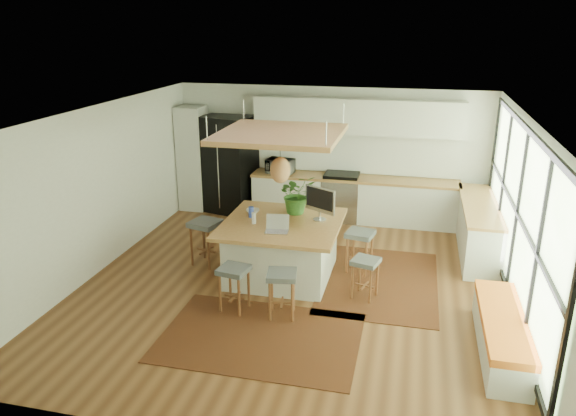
% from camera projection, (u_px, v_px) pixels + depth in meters
% --- Properties ---
extents(floor, '(7.00, 7.00, 0.00)m').
position_uv_depth(floor, '(293.00, 284.00, 8.67)').
color(floor, '#532E17').
rests_on(floor, ground).
extents(ceiling, '(7.00, 7.00, 0.00)m').
position_uv_depth(ceiling, '(294.00, 114.00, 7.80)').
color(ceiling, white).
rests_on(ceiling, ground).
extents(wall_back, '(6.50, 0.00, 6.50)m').
position_uv_depth(wall_back, '(330.00, 152.00, 11.46)').
color(wall_back, silver).
rests_on(wall_back, ground).
extents(wall_front, '(6.50, 0.00, 6.50)m').
position_uv_depth(wall_front, '(209.00, 322.00, 5.01)').
color(wall_front, silver).
rests_on(wall_front, ground).
extents(wall_left, '(0.00, 7.00, 7.00)m').
position_uv_depth(wall_left, '(100.00, 189.00, 8.94)').
color(wall_left, silver).
rests_on(wall_left, ground).
extents(wall_right, '(0.00, 7.00, 7.00)m').
position_uv_depth(wall_right, '(523.00, 221.00, 7.53)').
color(wall_right, silver).
rests_on(wall_right, ground).
extents(window_wall, '(0.10, 6.20, 2.60)m').
position_uv_depth(window_wall, '(521.00, 218.00, 7.52)').
color(window_wall, black).
rests_on(window_wall, wall_right).
extents(pantry, '(0.55, 0.60, 2.25)m').
position_uv_depth(pantry, '(193.00, 158.00, 11.88)').
color(pantry, silver).
rests_on(pantry, floor).
extents(back_counter_base, '(4.20, 0.60, 0.88)m').
position_uv_depth(back_counter_base, '(353.00, 200.00, 11.34)').
color(back_counter_base, silver).
rests_on(back_counter_base, floor).
extents(back_counter_top, '(4.24, 0.64, 0.05)m').
position_uv_depth(back_counter_top, '(354.00, 179.00, 11.19)').
color(back_counter_top, '#946234').
rests_on(back_counter_top, back_counter_base).
extents(backsplash, '(4.20, 0.02, 0.80)m').
position_uv_depth(backsplash, '(356.00, 154.00, 11.32)').
color(backsplash, white).
rests_on(backsplash, wall_back).
extents(upper_cabinets, '(4.20, 0.34, 0.70)m').
position_uv_depth(upper_cabinets, '(357.00, 116.00, 10.91)').
color(upper_cabinets, silver).
rests_on(upper_cabinets, wall_back).
extents(range, '(0.76, 0.62, 1.00)m').
position_uv_depth(range, '(341.00, 196.00, 11.37)').
color(range, '#A5A5AA').
rests_on(range, floor).
extents(right_counter_base, '(0.60, 2.50, 0.88)m').
position_uv_depth(right_counter_base, '(478.00, 230.00, 9.73)').
color(right_counter_base, silver).
rests_on(right_counter_base, floor).
extents(right_counter_top, '(0.64, 2.54, 0.05)m').
position_uv_depth(right_counter_top, '(481.00, 205.00, 9.58)').
color(right_counter_top, '#946234').
rests_on(right_counter_top, right_counter_base).
extents(window_bench, '(0.52, 2.00, 0.50)m').
position_uv_depth(window_bench, '(501.00, 334.00, 6.85)').
color(window_bench, silver).
rests_on(window_bench, floor).
extents(ceiling_panel, '(1.86, 1.86, 0.80)m').
position_uv_depth(ceiling_panel, '(280.00, 151.00, 8.44)').
color(ceiling_panel, '#946234').
rests_on(ceiling_panel, ceiling).
extents(rug_near, '(2.60, 1.80, 0.01)m').
position_uv_depth(rug_near, '(260.00, 337.00, 7.23)').
color(rug_near, black).
rests_on(rug_near, floor).
extents(rug_right, '(1.80, 2.60, 0.01)m').
position_uv_depth(rug_right, '(380.00, 281.00, 8.76)').
color(rug_right, black).
rests_on(rug_right, floor).
extents(fridge, '(1.20, 1.03, 2.08)m').
position_uv_depth(fridge, '(229.00, 169.00, 11.79)').
color(fridge, black).
rests_on(fridge, floor).
extents(island, '(1.85, 1.85, 0.93)m').
position_uv_depth(island, '(282.00, 249.00, 8.84)').
color(island, '#946234').
rests_on(island, floor).
extents(stool_near_left, '(0.46, 0.46, 0.67)m').
position_uv_depth(stool_near_left, '(234.00, 287.00, 7.81)').
color(stool_near_left, '#45494C').
rests_on(stool_near_left, floor).
extents(stool_near_right, '(0.47, 0.47, 0.68)m').
position_uv_depth(stool_near_right, '(282.00, 294.00, 7.63)').
color(stool_near_right, '#45494C').
rests_on(stool_near_right, floor).
extents(stool_right_front, '(0.46, 0.46, 0.63)m').
position_uv_depth(stool_right_front, '(365.00, 276.00, 8.15)').
color(stool_right_front, '#45494C').
rests_on(stool_right_front, floor).
extents(stool_right_back, '(0.50, 0.50, 0.71)m').
position_uv_depth(stool_right_back, '(359.00, 252.00, 9.02)').
color(stool_right_back, '#45494C').
rests_on(stool_right_back, floor).
extents(stool_left_side, '(0.56, 0.56, 0.78)m').
position_uv_depth(stool_left_side, '(206.00, 244.00, 9.31)').
color(stool_left_side, '#45494C').
rests_on(stool_left_side, floor).
extents(laptop, '(0.39, 0.41, 0.26)m').
position_uv_depth(laptop, '(277.00, 225.00, 8.24)').
color(laptop, '#A5A5AA').
rests_on(laptop, island).
extents(monitor, '(0.62, 0.48, 0.56)m').
position_uv_depth(monitor, '(320.00, 205.00, 8.70)').
color(monitor, '#A5A5AA').
rests_on(monitor, island).
extents(microwave, '(0.59, 0.39, 0.37)m').
position_uv_depth(microwave, '(280.00, 165.00, 11.42)').
color(microwave, '#A5A5AA').
rests_on(microwave, back_counter_top).
extents(island_plant, '(0.86, 0.88, 0.51)m').
position_uv_depth(island_plant, '(297.00, 198.00, 9.03)').
color(island_plant, '#1E4C19').
rests_on(island_plant, island).
extents(island_bowl, '(0.28, 0.28, 0.05)m').
position_uv_depth(island_bowl, '(253.00, 211.00, 9.11)').
color(island_bowl, white).
rests_on(island_bowl, island).
extents(island_bottle_0, '(0.07, 0.07, 0.19)m').
position_uv_depth(island_bottle_0, '(251.00, 212.00, 8.87)').
color(island_bottle_0, blue).
rests_on(island_bottle_0, island).
extents(island_bottle_1, '(0.07, 0.07, 0.19)m').
position_uv_depth(island_bottle_1, '(255.00, 218.00, 8.61)').
color(island_bottle_1, silver).
rests_on(island_bottle_1, island).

